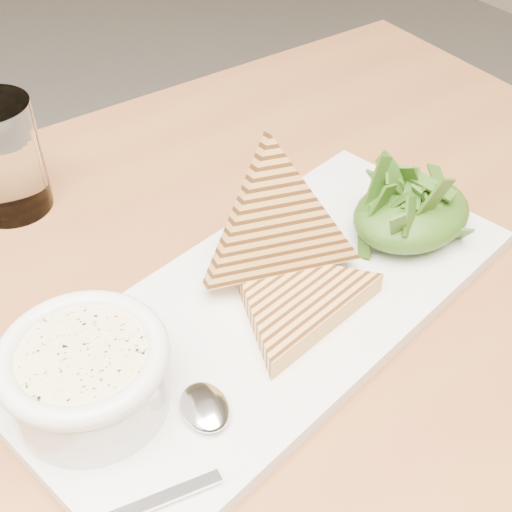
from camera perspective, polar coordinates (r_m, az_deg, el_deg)
table_top at (r=0.52m, az=-9.54°, el=-13.61°), size 1.18×0.81×0.04m
table_leg_br at (r=1.19m, az=6.68°, el=-0.61°), size 0.06×0.06×0.71m
platter at (r=0.55m, az=1.24°, el=-4.42°), size 0.44×0.25×0.01m
soup_bowl at (r=0.48m, az=-13.22°, el=-9.86°), size 0.10×0.10×0.04m
soup at (r=0.46m, az=-13.71°, el=-7.90°), size 0.09×0.09×0.01m
bowl_rim at (r=0.46m, az=-13.75°, el=-7.74°), size 0.11×0.11×0.01m
sandwich_flat at (r=0.54m, az=3.05°, el=-3.53°), size 0.16×0.16×0.02m
sandwich_lean at (r=0.54m, az=1.74°, el=2.35°), size 0.18×0.17×0.16m
salad_base at (r=0.61m, az=12.32°, el=3.32°), size 0.11×0.08×0.04m
arugula_pile at (r=0.61m, az=12.41°, el=3.79°), size 0.11×0.10×0.05m
spoon_bowl at (r=0.48m, az=-4.11°, el=-11.95°), size 0.04×0.05×0.01m
spoon_handle at (r=0.45m, az=-9.63°, el=-19.35°), size 0.11×0.03×0.00m
glass_far at (r=0.67m, az=-19.65°, el=7.43°), size 0.07×0.07×0.11m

